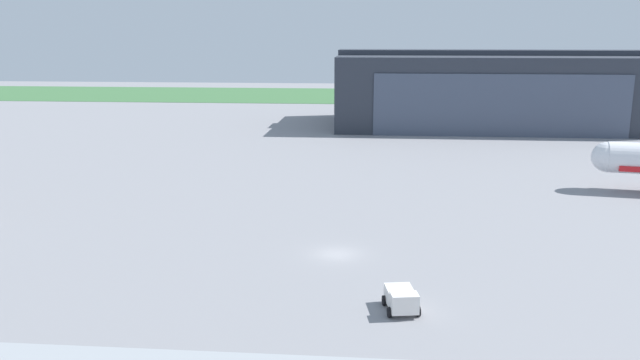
# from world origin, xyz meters

# --- Properties ---
(ground_plane) EXTENTS (440.00, 440.00, 0.00)m
(ground_plane) POSITION_xyz_m (0.00, 0.00, 0.00)
(ground_plane) COLOR gray
(grass_field_strip) EXTENTS (440.00, 56.00, 0.08)m
(grass_field_strip) POSITION_xyz_m (0.00, 165.29, 0.04)
(grass_field_strip) COLOR #3E6E3F
(grass_field_strip) RESTS_ON ground_plane
(maintenance_hangar) EXTENTS (70.06, 34.60, 17.72)m
(maintenance_hangar) POSITION_xyz_m (29.81, 93.65, 8.40)
(maintenance_hangar) COLOR #2D333D
(maintenance_hangar) RESTS_ON ground_plane
(ops_van) EXTENTS (3.04, 4.04, 1.92)m
(ops_van) POSITION_xyz_m (5.93, -12.91, 1.03)
(ops_van) COLOR white
(ops_van) RESTS_ON ground_plane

